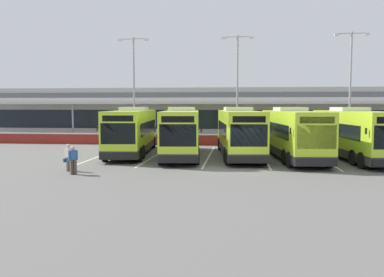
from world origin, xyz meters
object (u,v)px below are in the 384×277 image
at_px(coach_bus_left_centre, 182,133).
at_px(pedestrian_with_handbag, 68,157).
at_px(coach_bus_leftmost, 133,132).
at_px(lamp_post_centre, 237,82).
at_px(pedestrian_in_dark_coat, 73,159).
at_px(coach_bus_centre, 239,133).
at_px(coach_bus_rightmost, 354,135).
at_px(lamp_post_west, 134,83).
at_px(coach_bus_right_centre, 292,134).
at_px(lamp_post_east, 350,81).

distance_m(coach_bus_left_centre, pedestrian_with_handbag, 9.77).
height_order(coach_bus_leftmost, lamp_post_centre, lamp_post_centre).
distance_m(coach_bus_left_centre, pedestrian_in_dark_coat, 10.28).
height_order(coach_bus_left_centre, coach_bus_centre, same).
distance_m(coach_bus_leftmost, coach_bus_left_centre, 4.29).
xyz_separation_m(coach_bus_rightmost, lamp_post_centre, (-8.46, 11.43, 4.50)).
bearing_deg(coach_bus_left_centre, coach_bus_rightmost, -1.27).
relative_size(coach_bus_leftmost, lamp_post_west, 1.12).
bearing_deg(coach_bus_leftmost, coach_bus_rightmost, -4.69).
xyz_separation_m(coach_bus_right_centre, pedestrian_in_dark_coat, (-13.26, -8.49, -0.91)).
bearing_deg(pedestrian_in_dark_coat, coach_bus_right_centre, 32.65).
distance_m(coach_bus_left_centre, coach_bus_rightmost, 12.68).
relative_size(coach_bus_rightmost, pedestrian_in_dark_coat, 7.62).
height_order(coach_bus_left_centre, lamp_post_west, lamp_post_west).
distance_m(pedestrian_with_handbag, lamp_post_west, 19.83).
xyz_separation_m(pedestrian_with_handbag, lamp_post_east, (20.87, 18.18, 5.43)).
bearing_deg(coach_bus_left_centre, coach_bus_centre, 5.45).
bearing_deg(lamp_post_west, lamp_post_centre, -0.21).
distance_m(pedestrian_in_dark_coat, lamp_post_east, 28.38).
height_order(coach_bus_rightmost, pedestrian_in_dark_coat, coach_bus_rightmost).
xyz_separation_m(coach_bus_rightmost, pedestrian_in_dark_coat, (-17.64, -8.68, -0.91)).
xyz_separation_m(coach_bus_left_centre, lamp_post_west, (-6.60, 11.19, 4.50)).
bearing_deg(lamp_post_centre, pedestrian_in_dark_coat, -114.54).
xyz_separation_m(lamp_post_west, lamp_post_east, (21.74, -0.86, 0.00)).
bearing_deg(lamp_post_east, pedestrian_in_dark_coat, -136.19).
distance_m(coach_bus_rightmost, lamp_post_east, 11.78).
height_order(pedestrian_in_dark_coat, lamp_post_west, lamp_post_west).
bearing_deg(coach_bus_centre, coach_bus_rightmost, -4.83).
height_order(coach_bus_centre, lamp_post_centre, lamp_post_centre).
xyz_separation_m(pedestrian_with_handbag, lamp_post_centre, (9.95, 19.01, 5.43)).
bearing_deg(lamp_post_west, coach_bus_left_centre, -59.47).
bearing_deg(coach_bus_left_centre, coach_bus_leftmost, 165.17).
relative_size(coach_bus_centre, coach_bus_right_centre, 1.00).
height_order(pedestrian_with_handbag, pedestrian_in_dark_coat, same).
xyz_separation_m(coach_bus_leftmost, coach_bus_right_centre, (12.45, -1.57, 0.00)).
height_order(coach_bus_centre, coach_bus_rightmost, same).
relative_size(coach_bus_centre, coach_bus_rightmost, 1.00).
distance_m(pedestrian_with_handbag, pedestrian_in_dark_coat, 1.35).
relative_size(coach_bus_left_centre, coach_bus_right_centre, 1.00).
distance_m(coach_bus_leftmost, coach_bus_right_centre, 12.55).
bearing_deg(coach_bus_centre, lamp_post_east, 42.63).
bearing_deg(lamp_post_centre, coach_bus_right_centre, -70.65).
height_order(coach_bus_rightmost, lamp_post_west, lamp_post_west).
bearing_deg(coach_bus_leftmost, coach_bus_centre, -4.56).
xyz_separation_m(coach_bus_leftmost, coach_bus_left_centre, (4.15, -1.10, 0.00)).
bearing_deg(pedestrian_with_handbag, lamp_post_centre, 62.37).
bearing_deg(pedestrian_with_handbag, coach_bus_rightmost, 22.38).
xyz_separation_m(coach_bus_left_centre, pedestrian_with_handbag, (-5.73, -7.86, -0.93)).
xyz_separation_m(lamp_post_centre, lamp_post_east, (10.92, -0.82, 0.00)).
bearing_deg(coach_bus_leftmost, coach_bus_right_centre, -7.18).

